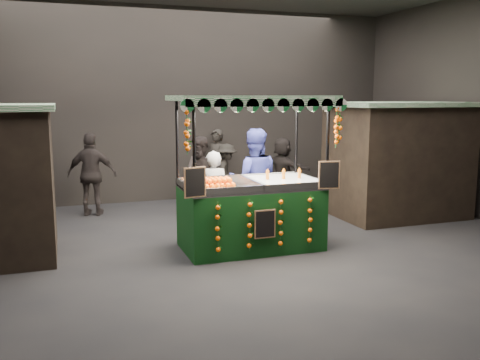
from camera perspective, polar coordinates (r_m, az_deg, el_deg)
name	(u,v)px	position (r m, az deg, el deg)	size (l,w,h in m)	color
ground	(235,251)	(9.33, -0.53, -7.83)	(12.00, 12.00, 0.00)	black
market_hall	(235,57)	(8.94, -0.57, 13.37)	(12.10, 10.10, 5.05)	black
neighbour_stall_right	(397,159)	(12.39, 16.83, 2.22)	(3.00, 2.20, 2.60)	black
juice_stall	(252,202)	(9.31, 1.34, -2.47)	(2.83, 1.66, 2.74)	black
vendor_grey	(213,193)	(10.21, -2.95, -1.48)	(0.70, 0.55, 1.68)	gray
vendor_blue	(254,181)	(10.34, 1.51, -0.15)	(1.21, 1.05, 2.10)	navy
shopper_1	(202,176)	(12.02, -4.23, 0.46)	(1.10, 1.12, 1.82)	#2B2423
shopper_2	(92,174)	(12.38, -15.96, 0.60)	(1.21, 0.79, 1.91)	#2B2523
shopper_3	(227,173)	(13.45, -1.49, 0.78)	(0.91, 1.13, 1.52)	black
shopper_4	(4,182)	(11.93, -24.50, -0.22)	(1.07, 0.86, 1.90)	black
shopper_5	(283,169)	(13.57, 4.70, 1.16)	(1.10, 1.62, 1.68)	#292321
shopper_6	(217,165)	(13.73, -2.59, 1.69)	(0.74, 0.82, 1.87)	black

